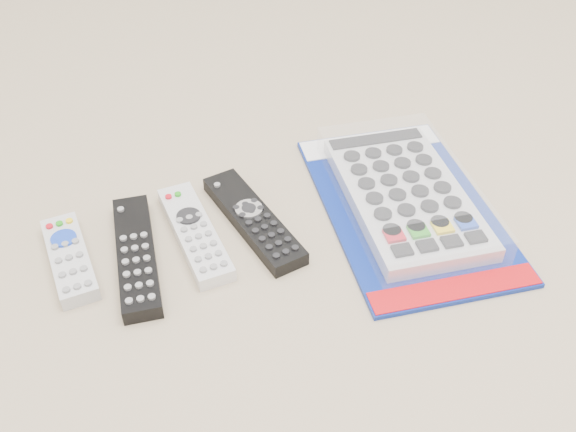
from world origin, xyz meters
name	(u,v)px	position (x,y,z in m)	size (l,w,h in m)	color
remote_small_grey	(69,258)	(-0.22, 0.06, 0.01)	(0.05, 0.15, 0.02)	#B7B7B9
remote_slim_black	(136,255)	(-0.14, 0.03, 0.01)	(0.08, 0.21, 0.02)	black
remote_silver_dvd	(195,233)	(-0.06, 0.04, 0.01)	(0.05, 0.19, 0.02)	silver
remote_large_black	(253,219)	(0.02, 0.03, 0.01)	(0.07, 0.21, 0.02)	black
jumbo_remote_packaged	(406,194)	(0.22, -0.02, 0.02)	(0.28, 0.39, 0.05)	navy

